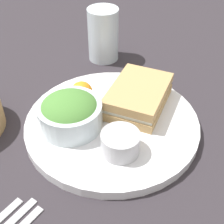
# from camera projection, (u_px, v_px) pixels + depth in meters

# --- Properties ---
(ground_plane) EXTENTS (4.00, 4.00, 0.00)m
(ground_plane) POSITION_uv_depth(u_px,v_px,m) (112.00, 127.00, 0.61)
(ground_plane) COLOR #2D282D
(plate) EXTENTS (0.33, 0.33, 0.02)m
(plate) POSITION_uv_depth(u_px,v_px,m) (112.00, 124.00, 0.60)
(plate) COLOR silver
(plate) RESTS_ON ground_plane
(sandwich) EXTENTS (0.15, 0.12, 0.05)m
(sandwich) POSITION_uv_depth(u_px,v_px,m) (138.00, 96.00, 0.62)
(sandwich) COLOR tan
(sandwich) RESTS_ON plate
(salad_bowl) EXTENTS (0.12, 0.12, 0.07)m
(salad_bowl) POSITION_uv_depth(u_px,v_px,m) (70.00, 113.00, 0.57)
(salad_bowl) COLOR silver
(salad_bowl) RESTS_ON plate
(dressing_cup) EXTENTS (0.07, 0.07, 0.04)m
(dressing_cup) POSITION_uv_depth(u_px,v_px,m) (120.00, 143.00, 0.52)
(dressing_cup) COLOR #B7B7BC
(dressing_cup) RESTS_ON plate
(orange_wedge) EXTENTS (0.04, 0.04, 0.04)m
(orange_wedge) POSITION_uv_depth(u_px,v_px,m) (82.00, 92.00, 0.63)
(orange_wedge) COLOR orange
(orange_wedge) RESTS_ON plate
(drink_glass) EXTENTS (0.08, 0.08, 0.13)m
(drink_glass) POSITION_uv_depth(u_px,v_px,m) (103.00, 35.00, 0.77)
(drink_glass) COLOR silver
(drink_glass) RESTS_ON ground_plane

